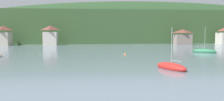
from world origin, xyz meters
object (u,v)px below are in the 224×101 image
Objects in this scene: shore_building_west at (3,36)px; sailboat_mid_3 at (171,67)px; shore_building_eastcentral at (223,36)px; sailboat_far_6 at (205,51)px; shore_building_central at (183,37)px; mooring_buoy_far at (125,55)px; shore_building_westcentral at (50,36)px.

shore_building_west is 1.18× the size of sailboat_mid_3.
shore_building_eastcentral is at bearing -0.23° from shore_building_west.
shore_building_west reaches higher than sailboat_far_6.
shore_building_west reaches higher than shore_building_central.
shore_building_eastcentral is at bearing 39.73° from mooring_buoy_far.
sailboat_far_6 is at bearing -39.69° from shore_building_westcentral.
sailboat_far_6 is at bearing -30.95° from shore_building_west.
shore_building_central is at bearing -0.51° from shore_building_westcentral.
shore_building_westcentral is 1.12× the size of sailboat_far_6.
mooring_buoy_far is at bearing -140.27° from shore_building_eastcentral.
sailboat_far_6 is (40.01, -33.21, -3.10)m from shore_building_westcentral.
shore_building_central is 16.09m from shore_building_eastcentral.
shore_building_west is at bearing 135.59° from mooring_buoy_far.
shore_building_central is (64.33, -0.86, -0.57)m from shore_building_west.
mooring_buoy_far is at bearing -134.11° from sailboat_far_6.
shore_building_central is 60.47m from sailboat_mid_3.
shore_building_westcentral reaches higher than shore_building_eastcentral.
shore_building_westcentral is at bearing -179.91° from shore_building_eastcentral.
mooring_buoy_far is at bearing -44.41° from shore_building_west.
sailboat_far_6 is (-24.32, -33.31, -2.72)m from shore_building_eastcentral.
shore_building_west is 1.08× the size of shore_building_central.
shore_building_west is at bearing 178.46° from shore_building_westcentral.
shore_building_central is (48.25, -0.43, -0.65)m from shore_building_westcentral.
shore_building_eastcentral is at bearing 91.71° from sailboat_far_6.
shore_building_westcentral is at bearing 179.49° from shore_building_central.
shore_building_westcentral is at bearing 178.15° from sailboat_far_6.
shore_building_eastcentral is (64.33, 0.11, -0.37)m from shore_building_westcentral.
shore_building_westcentral is 1.12× the size of shore_building_eastcentral.
shore_building_eastcentral is (80.41, -0.33, -0.30)m from shore_building_west.
sailboat_mid_3 reaches higher than mooring_buoy_far.
shore_building_west is 14.67× the size of mooring_buoy_far.
shore_building_central is at bearing 113.74° from sailboat_far_6.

